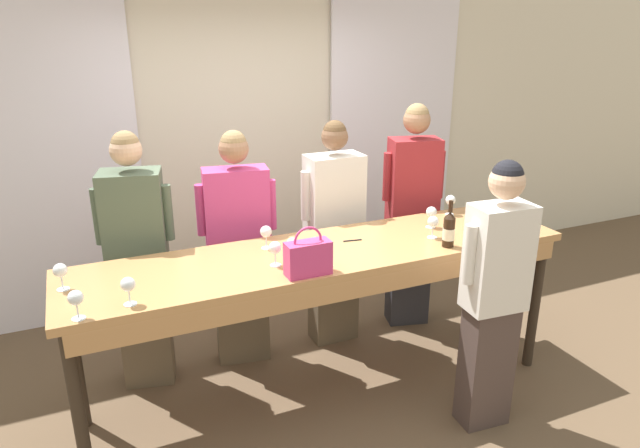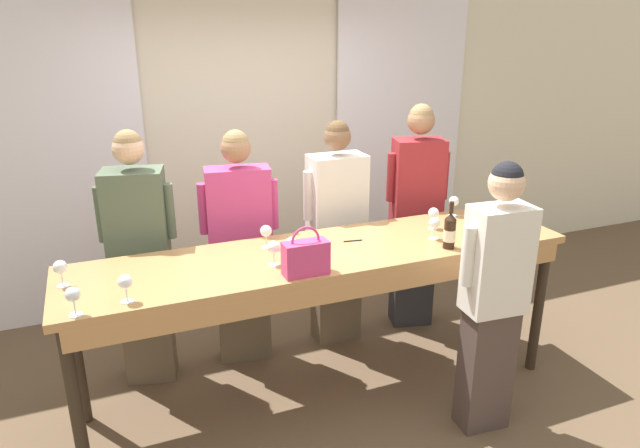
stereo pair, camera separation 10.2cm
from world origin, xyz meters
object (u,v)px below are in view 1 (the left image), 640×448
wine_glass_front_right (128,285)px  guest_striped_shirt (412,214)px  wine_bottle (449,230)px  wine_glass_back_left (450,201)px  tasting_bar (327,267)px  guest_olive_jacket (139,261)px  handbag (308,257)px  wine_glass_back_right (433,222)px  wine_glass_center_right (266,232)px  wine_glass_back_mid (76,299)px  wine_glass_front_mid (292,245)px  guest_pink_top (239,248)px  host_pouring (494,294)px  wine_glass_front_left (60,271)px  potted_plant (441,237)px  guest_cream_sweater (334,233)px  wine_glass_center_left (431,213)px  wine_glass_center_mid (275,248)px

wine_glass_front_right → guest_striped_shirt: (2.25, 0.91, -0.21)m
wine_bottle → wine_glass_back_left: size_ratio=2.03×
tasting_bar → guest_olive_jacket: guest_olive_jacket is taller
handbag → wine_glass_back_right: handbag is taller
wine_glass_center_right → wine_glass_back_mid: size_ratio=1.00×
wine_glass_front_mid → guest_pink_top: bearing=100.1°
wine_glass_back_left → host_pouring: bearing=-110.2°
wine_glass_front_left → wine_glass_front_right: (0.31, -0.32, 0.00)m
potted_plant → wine_glass_front_left: bearing=-157.6°
wine_glass_back_mid → guest_striped_shirt: size_ratio=0.08×
wine_glass_back_left → guest_cream_sweater: 0.90m
guest_cream_sweater → guest_striped_shirt: bearing=-0.0°
wine_glass_front_mid → wine_glass_back_left: same height
tasting_bar → wine_glass_center_left: 0.88m
wine_glass_center_right → guest_olive_jacket: bearing=147.8°
handbag → wine_glass_front_right: handbag is taller
wine_glass_back_right → potted_plant: wine_glass_back_right is taller
wine_glass_back_left → wine_glass_center_left: bearing=-148.4°
wine_bottle → guest_pink_top: size_ratio=0.18×
guest_olive_jacket → guest_cream_sweater: size_ratio=1.02×
guest_cream_sweater → guest_striped_shirt: guest_striped_shirt is taller
wine_bottle → host_pouring: bearing=-83.2°
wine_glass_front_right → wine_glass_back_left: bearing=12.9°
wine_glass_front_left → wine_glass_back_mid: same height
wine_bottle → wine_glass_center_right: 1.15m
wine_bottle → wine_glass_front_mid: size_ratio=2.03×
tasting_bar → wine_glass_back_mid: wine_glass_back_mid is taller
wine_glass_front_left → wine_glass_center_mid: (1.14, -0.15, 0.00)m
tasting_bar → wine_glass_front_mid: 0.33m
handbag → wine_glass_front_left: bearing=164.7°
wine_glass_front_left → guest_pink_top: guest_pink_top is taller
wine_glass_front_left → wine_glass_center_right: (1.18, 0.12, 0.00)m
wine_glass_center_mid → guest_striped_shirt: bearing=27.7°
wine_glass_front_mid → wine_glass_back_right: 0.99m
wine_glass_back_left → host_pouring: 1.03m
wine_glass_back_right → guest_striped_shirt: (0.31, 0.73, -0.21)m
guest_pink_top → guest_cream_sweater: (0.74, 0.00, -0.00)m
wine_glass_front_mid → guest_striped_shirt: bearing=29.2°
wine_glass_back_left → guest_cream_sweater: bearing=154.0°
wine_glass_center_left → potted_plant: (1.14, 1.41, -0.84)m
wine_glass_back_mid → wine_glass_front_mid: bearing=11.2°
wine_glass_center_left → guest_cream_sweater: size_ratio=0.09×
wine_glass_back_right → host_pouring: bearing=-85.0°
wine_glass_front_mid → guest_pink_top: (-0.13, 0.73, -0.26)m
wine_glass_back_right → guest_striped_shirt: guest_striped_shirt is taller
wine_glass_back_mid → guest_striped_shirt: bearing=21.1°
handbag → wine_glass_back_right: bearing=11.9°
wine_glass_center_right → host_pouring: host_pouring is taller
wine_bottle → guest_pink_top: 1.46m
wine_glass_center_mid → wine_glass_back_mid: (-1.08, -0.22, -0.00)m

